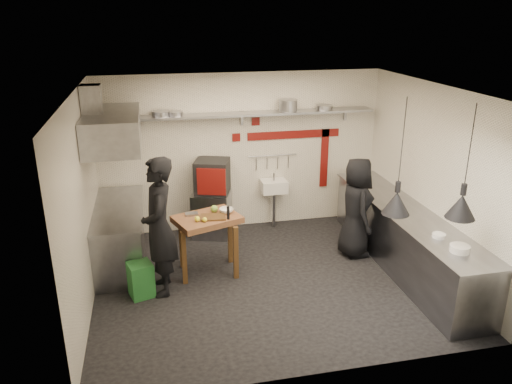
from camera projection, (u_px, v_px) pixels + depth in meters
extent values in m
plane|color=black|center=(269.00, 280.00, 7.43)|extent=(5.00, 5.00, 0.00)
plane|color=beige|center=(270.00, 90.00, 6.47)|extent=(5.00, 5.00, 0.00)
cube|color=silver|center=(242.00, 152.00, 8.88)|extent=(5.00, 0.04, 2.80)
cube|color=silver|center=(318.00, 261.00, 5.02)|extent=(5.00, 0.04, 2.80)
cube|color=silver|center=(82.00, 206.00, 6.45)|extent=(0.04, 4.20, 2.80)
cube|color=silver|center=(432.00, 180.00, 7.44)|extent=(0.04, 4.20, 2.80)
cube|color=#66100D|center=(294.00, 135.00, 8.95)|extent=(1.70, 0.02, 0.14)
cube|color=#66100D|center=(324.00, 158.00, 9.23)|extent=(0.14, 0.02, 1.10)
cube|color=#66100D|center=(256.00, 121.00, 8.72)|extent=(0.14, 0.02, 0.14)
cube|color=#66100D|center=(236.00, 137.00, 8.74)|extent=(0.14, 0.02, 0.14)
cube|color=gray|center=(243.00, 114.00, 8.46)|extent=(4.60, 0.34, 0.04)
cube|color=gray|center=(129.00, 123.00, 8.26)|extent=(0.04, 0.06, 0.24)
cube|color=gray|center=(242.00, 118.00, 8.64)|extent=(0.04, 0.06, 0.24)
cube|color=gray|center=(345.00, 114.00, 9.01)|extent=(0.04, 0.06, 0.24)
cylinder|color=gray|center=(161.00, 114.00, 8.17)|extent=(0.39, 0.39, 0.09)
cylinder|color=gray|center=(176.00, 114.00, 8.22)|extent=(0.33, 0.33, 0.07)
cylinder|color=gray|center=(288.00, 105.00, 8.58)|extent=(0.37, 0.37, 0.20)
cylinder|color=gray|center=(324.00, 107.00, 8.73)|extent=(0.35, 0.35, 0.08)
cube|color=gray|center=(212.00, 214.00, 8.79)|extent=(0.78, 0.74, 0.80)
cube|color=black|center=(212.00, 176.00, 8.58)|extent=(0.69, 0.67, 0.58)
cube|color=#66100D|center=(211.00, 182.00, 8.31)|extent=(0.47, 0.18, 0.46)
cube|color=black|center=(213.00, 181.00, 8.32)|extent=(0.33, 0.12, 0.34)
cube|color=silver|center=(274.00, 186.00, 9.03)|extent=(0.46, 0.34, 0.22)
cylinder|color=gray|center=(274.00, 177.00, 8.97)|extent=(0.03, 0.03, 0.14)
cylinder|color=gray|center=(274.00, 209.00, 9.15)|extent=(0.06, 0.06, 0.66)
cylinder|color=gray|center=(272.00, 155.00, 8.97)|extent=(0.90, 0.02, 0.02)
cube|color=gray|center=(404.00, 239.00, 7.70)|extent=(0.70, 3.80, 0.90)
cube|color=gray|center=(407.00, 212.00, 7.54)|extent=(0.76, 3.90, 0.03)
cylinder|color=silver|center=(460.00, 249.00, 6.24)|extent=(0.27, 0.27, 0.09)
cylinder|color=silver|center=(439.00, 236.00, 6.64)|extent=(0.19, 0.19, 0.05)
cube|color=gray|center=(120.00, 236.00, 7.81)|extent=(0.70, 1.90, 0.90)
cube|color=gray|center=(117.00, 209.00, 7.65)|extent=(0.76, 2.00, 0.03)
cube|color=gray|center=(113.00, 129.00, 7.24)|extent=(0.78, 1.60, 0.50)
cube|color=gray|center=(92.00, 103.00, 7.05)|extent=(0.28, 0.28, 0.50)
cube|color=#206228|center=(141.00, 280.00, 6.94)|extent=(0.39, 0.39, 0.50)
cube|color=#4C3118|center=(213.00, 217.00, 7.29)|extent=(0.39, 0.29, 0.02)
cylinder|color=black|center=(228.00, 213.00, 7.22)|extent=(0.05, 0.05, 0.20)
sphere|color=yellow|center=(197.00, 219.00, 7.16)|extent=(0.10, 0.10, 0.08)
sphere|color=yellow|center=(205.00, 220.00, 7.14)|extent=(0.07, 0.07, 0.07)
sphere|color=olive|center=(214.00, 209.00, 7.50)|extent=(0.13, 0.13, 0.11)
cube|color=gray|center=(192.00, 214.00, 7.40)|extent=(0.19, 0.13, 0.03)
imported|color=silver|center=(226.00, 211.00, 7.48)|extent=(0.23, 0.23, 0.07)
imported|color=black|center=(159.00, 227.00, 6.82)|extent=(0.49, 0.73, 1.98)
imported|color=black|center=(356.00, 207.00, 7.96)|extent=(0.56, 0.82, 1.63)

